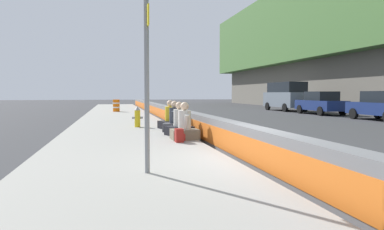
{
  "coord_description": "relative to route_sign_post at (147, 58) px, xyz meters",
  "views": [
    {
      "loc": [
        -7.01,
        3.02,
        1.59
      ],
      "look_at": [
        4.59,
        0.39,
        0.84
      ],
      "focal_mm": 32.83,
      "sensor_mm": 36.0,
      "label": 1
    }
  ],
  "objects": [
    {
      "name": "parked_car_fourth",
      "position": [
        17.01,
        -14.53,
        -1.35
      ],
      "size": [
        4.53,
        2.01,
        1.71
      ],
      "color": "navy",
      "rests_on": "ground_plane"
    },
    {
      "name": "construction_barrel",
      "position": [
        21.88,
        0.32,
        -1.59
      ],
      "size": [
        0.54,
        0.54,
        0.95
      ],
      "color": "orange",
      "rests_on": "sidewalk_strip"
    },
    {
      "name": "parked_car_midline",
      "position": [
        22.55,
        -14.6,
        -0.86
      ],
      "size": [
        5.14,
        2.19,
        2.56
      ],
      "color": "slate",
      "rests_on": "ground_plane"
    },
    {
      "name": "seated_person_foreground",
      "position": [
        4.41,
        -1.59,
        -1.71
      ],
      "size": [
        0.75,
        0.85,
        1.17
      ],
      "color": "#706651",
      "rests_on": "sidewalk_strip"
    },
    {
      "name": "jersey_barrier",
      "position": [
        0.69,
        -2.41,
        -1.79
      ],
      "size": [
        76.0,
        0.45,
        0.85
      ],
      "color": "slate",
      "rests_on": "ground_plane"
    },
    {
      "name": "seated_person_rear",
      "position": [
        6.73,
        -1.68,
        -1.71
      ],
      "size": [
        0.92,
        1.0,
        1.15
      ],
      "color": "#424247",
      "rests_on": "sidewalk_strip"
    },
    {
      "name": "backpack",
      "position": [
        3.81,
        -1.31,
        -1.88
      ],
      "size": [
        0.32,
        0.28,
        0.4
      ],
      "color": "maroon",
      "rests_on": "sidewalk_strip"
    },
    {
      "name": "ground_plane",
      "position": [
        0.69,
        -2.41,
        -2.21
      ],
      "size": [
        160.0,
        160.0,
        0.0
      ],
      "primitive_type": "plane",
      "color": "#353538",
      "rests_on": "ground"
    },
    {
      "name": "seated_person_middle",
      "position": [
        5.48,
        -1.62,
        -1.71
      ],
      "size": [
        0.93,
        1.01,
        1.15
      ],
      "color": "black",
      "rests_on": "sidewalk_strip"
    },
    {
      "name": "fire_hydrant",
      "position": [
        8.78,
        -0.42,
        -1.62
      ],
      "size": [
        0.26,
        0.46,
        0.88
      ],
      "color": "gold",
      "rests_on": "sidewalk_strip"
    },
    {
      "name": "seated_person_far",
      "position": [
        7.84,
        -1.68,
        -1.71
      ],
      "size": [
        0.91,
        0.99,
        1.16
      ],
      "color": "black",
      "rests_on": "sidewalk_strip"
    },
    {
      "name": "sidewalk_strip",
      "position": [
        0.69,
        0.24,
        -2.14
      ],
      "size": [
        80.0,
        4.4,
        0.14
      ],
      "primitive_type": "cube",
      "color": "gray",
      "rests_on": "ground_plane"
    },
    {
      "name": "parked_car_third",
      "position": [
        10.96,
        -14.68,
        -1.35
      ],
      "size": [
        4.55,
        2.05,
        1.71
      ],
      "color": "navy",
      "rests_on": "ground_plane"
    },
    {
      "name": "route_sign_post",
      "position": [
        0.0,
        0.0,
        0.0
      ],
      "size": [
        0.44,
        0.09,
        3.6
      ],
      "color": "gray",
      "rests_on": "sidewalk_strip"
    }
  ]
}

